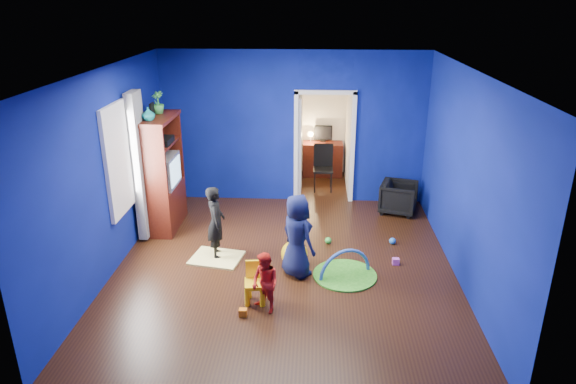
# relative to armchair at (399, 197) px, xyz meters

# --- Properties ---
(floor) EXTENTS (5.00, 5.50, 0.01)m
(floor) POSITION_rel_armchair_xyz_m (-2.00, -2.20, -0.29)
(floor) COLOR black
(floor) RESTS_ON ground
(ceiling) EXTENTS (5.00, 5.50, 0.01)m
(ceiling) POSITION_rel_armchair_xyz_m (-2.00, -2.20, 2.61)
(ceiling) COLOR white
(ceiling) RESTS_ON wall_back
(wall_back) EXTENTS (5.00, 0.02, 2.90)m
(wall_back) POSITION_rel_armchair_xyz_m (-2.00, 0.55, 1.16)
(wall_back) COLOR navy
(wall_back) RESTS_ON floor
(wall_front) EXTENTS (5.00, 0.02, 2.90)m
(wall_front) POSITION_rel_armchair_xyz_m (-2.00, -4.95, 1.16)
(wall_front) COLOR navy
(wall_front) RESTS_ON floor
(wall_left) EXTENTS (0.02, 5.50, 2.90)m
(wall_left) POSITION_rel_armchair_xyz_m (-4.50, -2.20, 1.16)
(wall_left) COLOR navy
(wall_left) RESTS_ON floor
(wall_right) EXTENTS (0.02, 5.50, 2.90)m
(wall_right) POSITION_rel_armchair_xyz_m (0.50, -2.20, 1.16)
(wall_right) COLOR navy
(wall_right) RESTS_ON floor
(alcove) EXTENTS (1.00, 1.75, 2.50)m
(alcove) POSITION_rel_armchair_xyz_m (-1.40, 1.42, 0.96)
(alcove) COLOR silver
(alcove) RESTS_ON floor
(armchair) EXTENTS (0.80, 0.79, 0.59)m
(armchair) POSITION_rel_armchair_xyz_m (0.00, 0.00, 0.00)
(armchair) COLOR black
(armchair) RESTS_ON floor
(child_black) EXTENTS (0.36, 0.47, 1.15)m
(child_black) POSITION_rel_armchair_xyz_m (-3.06, -1.89, 0.28)
(child_black) COLOR black
(child_black) RESTS_ON floor
(child_navy) EXTENTS (0.69, 0.71, 1.23)m
(child_navy) POSITION_rel_armchair_xyz_m (-1.80, -2.39, 0.32)
(child_navy) COLOR #0E1336
(child_navy) RESTS_ON floor
(toddler_red) EXTENTS (0.50, 0.50, 0.81)m
(toddler_red) POSITION_rel_armchair_xyz_m (-2.17, -3.34, 0.11)
(toddler_red) COLOR red
(toddler_red) RESTS_ON floor
(vase) EXTENTS (0.23, 0.23, 0.21)m
(vase) POSITION_rel_armchair_xyz_m (-4.20, -1.13, 1.77)
(vase) COLOR #0D696C
(vase) RESTS_ON tv_armoire
(potted_plant) EXTENTS (0.27, 0.27, 0.37)m
(potted_plant) POSITION_rel_armchair_xyz_m (-4.20, -0.61, 1.85)
(potted_plant) COLOR #328C3A
(potted_plant) RESTS_ON tv_armoire
(tv_armoire) EXTENTS (0.58, 1.14, 1.96)m
(tv_armoire) POSITION_rel_armchair_xyz_m (-4.20, -0.83, 0.69)
(tv_armoire) COLOR #3A1609
(tv_armoire) RESTS_ON floor
(crt_tv) EXTENTS (0.46, 0.70, 0.54)m
(crt_tv) POSITION_rel_armchair_xyz_m (-4.16, -0.83, 0.73)
(crt_tv) COLOR silver
(crt_tv) RESTS_ON tv_armoire
(yellow_blanket) EXTENTS (0.85, 0.73, 0.03)m
(yellow_blanket) POSITION_rel_armchair_xyz_m (-3.06, -1.99, -0.28)
(yellow_blanket) COLOR #F2E07A
(yellow_blanket) RESTS_ON floor
(hopper_ball) EXTENTS (0.40, 0.40, 0.40)m
(hopper_ball) POSITION_rel_armchair_xyz_m (-1.85, -2.14, -0.10)
(hopper_ball) COLOR yellow
(hopper_ball) RESTS_ON floor
(kid_chair) EXTENTS (0.31, 0.31, 0.50)m
(kid_chair) POSITION_rel_armchair_xyz_m (-2.32, -3.14, -0.04)
(kid_chair) COLOR yellow
(kid_chair) RESTS_ON floor
(play_mat) EXTENTS (0.92, 0.92, 0.02)m
(play_mat) POSITION_rel_armchair_xyz_m (-1.11, -2.40, -0.28)
(play_mat) COLOR #409622
(play_mat) RESTS_ON floor
(toy_arch) EXTENTS (0.77, 0.40, 0.83)m
(toy_arch) POSITION_rel_armchair_xyz_m (-1.11, -2.40, -0.27)
(toy_arch) COLOR #3F8CD8
(toy_arch) RESTS_ON floor
(window_left) EXTENTS (0.03, 0.95, 1.55)m
(window_left) POSITION_rel_armchair_xyz_m (-4.48, -1.85, 1.26)
(window_left) COLOR white
(window_left) RESTS_ON wall_left
(curtain) EXTENTS (0.14, 0.42, 2.40)m
(curtain) POSITION_rel_armchair_xyz_m (-4.37, -1.30, 0.96)
(curtain) COLOR slate
(curtain) RESTS_ON floor
(doorway) EXTENTS (1.16, 0.10, 2.10)m
(doorway) POSITION_rel_armchair_xyz_m (-1.40, 0.55, 0.76)
(doorway) COLOR white
(doorway) RESTS_ON floor
(study_desk) EXTENTS (0.88, 0.44, 0.75)m
(study_desk) POSITION_rel_armchair_xyz_m (-1.40, 2.06, 0.08)
(study_desk) COLOR #3D140A
(study_desk) RESTS_ON floor
(desk_monitor) EXTENTS (0.40, 0.05, 0.32)m
(desk_monitor) POSITION_rel_armchair_xyz_m (-1.40, 2.18, 0.66)
(desk_monitor) COLOR black
(desk_monitor) RESTS_ON study_desk
(desk_lamp) EXTENTS (0.14, 0.14, 0.14)m
(desk_lamp) POSITION_rel_armchair_xyz_m (-1.68, 2.12, 0.64)
(desk_lamp) COLOR #FFD88C
(desk_lamp) RESTS_ON study_desk
(folding_chair) EXTENTS (0.40, 0.40, 0.92)m
(folding_chair) POSITION_rel_armchair_xyz_m (-1.40, 1.10, 0.17)
(folding_chair) COLOR black
(folding_chair) RESTS_ON floor
(book_shelf) EXTENTS (0.88, 0.24, 0.04)m
(book_shelf) POSITION_rel_armchair_xyz_m (-1.40, 2.17, 1.73)
(book_shelf) COLOR white
(book_shelf) RESTS_ON study_desk
(toy_0) EXTENTS (0.11, 0.11, 0.11)m
(toy_0) POSITION_rel_armchair_xyz_m (-0.28, -1.33, -0.24)
(toy_0) COLOR blue
(toy_0) RESTS_ON floor
(toy_1) EXTENTS (0.10, 0.08, 0.10)m
(toy_1) POSITION_rel_armchair_xyz_m (-2.45, -3.47, -0.24)
(toy_1) COLOR orange
(toy_1) RESTS_ON floor
(toy_2) EXTENTS (0.11, 0.11, 0.11)m
(toy_2) POSITION_rel_armchair_xyz_m (-1.33, -1.37, -0.24)
(toy_2) COLOR green
(toy_2) RESTS_ON floor
(toy_3) EXTENTS (0.10, 0.08, 0.10)m
(toy_3) POSITION_rel_armchair_xyz_m (-0.32, -2.02, -0.24)
(toy_3) COLOR #DD52C7
(toy_3) RESTS_ON floor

